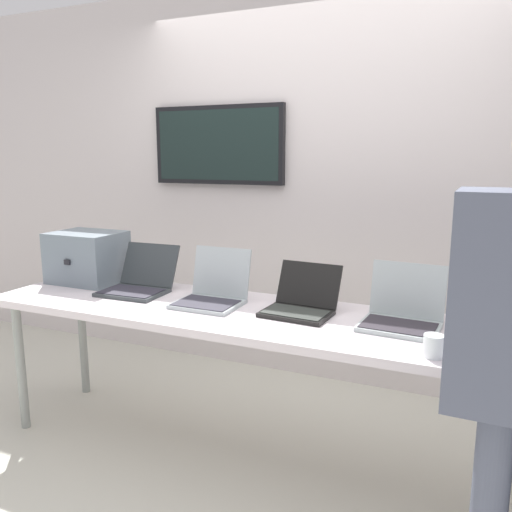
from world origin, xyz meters
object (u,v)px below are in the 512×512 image
at_px(workbench, 253,322).
at_px(laptop_station_1, 213,291).
at_px(coffee_mug, 434,346).
at_px(equipment_box, 87,257).
at_px(laptop_station_3, 402,312).
at_px(laptop_station_2, 301,302).
at_px(laptop_station_0, 139,282).

distance_m(workbench, laptop_station_1, 0.29).
bearing_deg(coffee_mug, workbench, 163.93).
distance_m(equipment_box, laptop_station_1, 0.93).
relative_size(equipment_box, laptop_station_1, 1.24).
relative_size(laptop_station_1, laptop_station_3, 0.92).
xyz_separation_m(laptop_station_2, laptop_station_3, (0.48, -0.00, 0.01)).
height_order(laptop_station_0, laptop_station_3, laptop_station_3).
distance_m(laptop_station_1, laptop_station_3, 0.96).
xyz_separation_m(laptop_station_0, coffee_mug, (1.62, -0.35, -0.01)).
distance_m(laptop_station_3, coffee_mug, 0.37).
bearing_deg(coffee_mug, laptop_station_2, 152.53).
xyz_separation_m(laptop_station_1, laptop_station_2, (0.47, 0.03, -0.01)).
bearing_deg(laptop_station_1, coffee_mug, -15.29).
xyz_separation_m(workbench, coffee_mug, (0.87, -0.25, 0.10)).
xyz_separation_m(equipment_box, laptop_station_2, (1.40, -0.08, -0.10)).
distance_m(equipment_box, laptop_station_3, 1.88).
bearing_deg(laptop_station_3, coffee_mug, -63.76).
height_order(workbench, laptop_station_0, laptop_station_0).
height_order(laptop_station_3, coffee_mug, laptop_station_3).
distance_m(workbench, equipment_box, 1.21).
bearing_deg(laptop_station_1, laptop_station_3, 1.51).
height_order(laptop_station_1, coffee_mug, laptop_station_1).
xyz_separation_m(workbench, equipment_box, (-1.18, 0.17, 0.21)).
relative_size(equipment_box, laptop_station_2, 1.20).
height_order(equipment_box, laptop_station_3, equipment_box).
bearing_deg(coffee_mug, laptop_station_0, 167.82).
height_order(equipment_box, laptop_station_2, equipment_box).
relative_size(workbench, laptop_station_3, 7.97).
bearing_deg(workbench, laptop_station_2, 21.39).
xyz_separation_m(laptop_station_2, coffee_mug, (0.65, -0.34, -0.01)).
relative_size(workbench, coffee_mug, 32.74).
distance_m(workbench, coffee_mug, 0.91).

